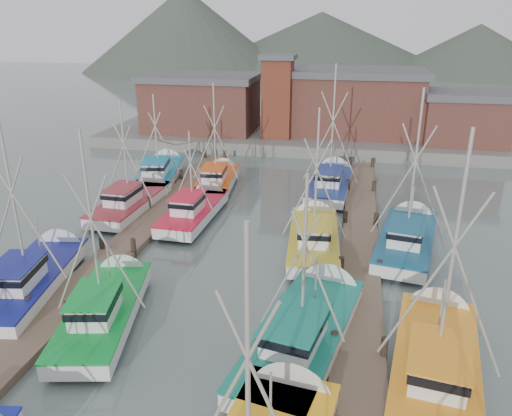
% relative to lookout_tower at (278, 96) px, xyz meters
% --- Properties ---
extents(ground, '(260.00, 260.00, 0.00)m').
position_rel_lookout_tower_xyz_m(ground, '(2.00, -33.00, -5.55)').
color(ground, '#4F5F5A').
rests_on(ground, ground).
extents(dock_left, '(2.30, 46.00, 1.50)m').
position_rel_lookout_tower_xyz_m(dock_left, '(-5.00, -28.96, -5.34)').
color(dock_left, brown).
rests_on(dock_left, ground).
extents(dock_right, '(2.30, 46.00, 1.50)m').
position_rel_lookout_tower_xyz_m(dock_right, '(9.00, -28.96, -5.34)').
color(dock_right, brown).
rests_on(dock_right, ground).
extents(quay, '(44.00, 16.00, 1.20)m').
position_rel_lookout_tower_xyz_m(quay, '(2.00, 4.00, -4.95)').
color(quay, slate).
rests_on(quay, ground).
extents(shed_left, '(12.72, 8.48, 6.20)m').
position_rel_lookout_tower_xyz_m(shed_left, '(-9.00, 2.00, -1.21)').
color(shed_left, brown).
rests_on(shed_left, quay).
extents(shed_center, '(14.84, 9.54, 6.90)m').
position_rel_lookout_tower_xyz_m(shed_center, '(8.00, 4.00, -0.86)').
color(shed_center, brown).
rests_on(shed_center, quay).
extents(shed_right, '(8.48, 6.36, 5.20)m').
position_rel_lookout_tower_xyz_m(shed_right, '(19.00, 1.00, -1.71)').
color(shed_right, brown).
rests_on(shed_right, quay).
extents(lookout_tower, '(3.60, 3.60, 8.50)m').
position_rel_lookout_tower_xyz_m(lookout_tower, '(0.00, 0.00, 0.00)').
color(lookout_tower, maroon).
rests_on(lookout_tower, quay).
extents(distant_hills, '(175.00, 140.00, 42.00)m').
position_rel_lookout_tower_xyz_m(distant_hills, '(-10.76, 89.59, -5.55)').
color(distant_hills, '#444D40').
rests_on(distant_hills, ground).
extents(boat_4, '(4.46, 9.24, 9.87)m').
position_rel_lookout_tower_xyz_m(boat_4, '(-2.48, -34.26, -4.87)').
color(boat_4, black).
rests_on(boat_4, ground).
extents(boat_5, '(5.04, 10.61, 8.82)m').
position_rel_lookout_tower_xyz_m(boat_5, '(6.79, -34.19, -4.87)').
color(boat_5, black).
rests_on(boat_5, ground).
extents(boat_6, '(4.41, 9.78, 9.94)m').
position_rel_lookout_tower_xyz_m(boat_6, '(-7.49, -32.33, -4.86)').
color(boat_6, black).
rests_on(boat_6, ground).
extents(boat_7, '(4.42, 10.11, 10.89)m').
position_rel_lookout_tower_xyz_m(boat_7, '(11.95, -35.26, -4.86)').
color(boat_7, black).
rests_on(boat_7, ground).
extents(boat_8, '(2.96, 8.71, 7.08)m').
position_rel_lookout_tower_xyz_m(boat_8, '(-2.27, -21.47, -4.88)').
color(boat_8, black).
rests_on(boat_8, ground).
extents(boat_9, '(3.79, 9.41, 9.45)m').
position_rel_lookout_tower_xyz_m(boat_9, '(6.20, -24.45, -4.87)').
color(boat_9, black).
rests_on(boat_9, ground).
extents(boat_10, '(3.66, 9.22, 8.83)m').
position_rel_lookout_tower_xyz_m(boat_10, '(-7.27, -20.65, -4.87)').
color(boat_10, black).
rests_on(boat_10, ground).
extents(boat_11, '(4.54, 9.80, 10.58)m').
position_rel_lookout_tower_xyz_m(boat_11, '(11.80, -23.50, -4.86)').
color(boat_11, black).
rests_on(boat_11, ground).
extents(boat_12, '(3.71, 8.83, 9.37)m').
position_rel_lookout_tower_xyz_m(boat_12, '(-2.61, -14.64, -4.87)').
color(boat_12, black).
rests_on(boat_12, ground).
extents(boat_13, '(4.35, 9.77, 10.95)m').
position_rel_lookout_tower_xyz_m(boat_13, '(6.57, -13.40, -4.86)').
color(boat_13, black).
rests_on(boat_13, ground).
extents(boat_14, '(4.67, 9.99, 8.35)m').
position_rel_lookout_tower_xyz_m(boat_14, '(-8.04, -13.53, -4.87)').
color(boat_14, black).
rests_on(boat_14, ground).
extents(gull_near, '(1.54, 0.61, 0.24)m').
position_rel_lookout_tower_xyz_m(gull_near, '(1.20, -33.91, 2.93)').
color(gull_near, gray).
rests_on(gull_near, ground).
extents(gull_far, '(1.54, 0.61, 0.24)m').
position_rel_lookout_tower_xyz_m(gull_far, '(6.91, -26.75, -0.33)').
color(gull_far, gray).
rests_on(gull_far, ground).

